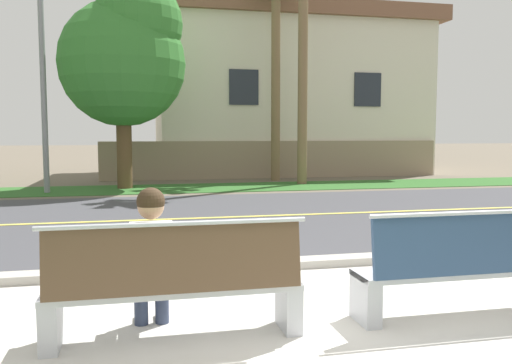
% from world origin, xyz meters
% --- Properties ---
extents(ground_plane, '(140.00, 140.00, 0.00)m').
position_xyz_m(ground_plane, '(0.00, 8.00, 0.00)').
color(ground_plane, '#665B4C').
extents(sidewalk_pavement, '(44.00, 3.60, 0.01)m').
position_xyz_m(sidewalk_pavement, '(0.00, 0.40, 0.01)').
color(sidewalk_pavement, beige).
rests_on(sidewalk_pavement, ground_plane).
extents(curb_edge, '(44.00, 0.30, 0.11)m').
position_xyz_m(curb_edge, '(0.00, 2.35, 0.06)').
color(curb_edge, '#ADA89E').
rests_on(curb_edge, ground_plane).
extents(street_asphalt, '(52.00, 8.00, 0.01)m').
position_xyz_m(street_asphalt, '(0.00, 6.50, 0.00)').
color(street_asphalt, '#424247').
rests_on(street_asphalt, ground_plane).
extents(road_centre_line, '(48.00, 0.14, 0.01)m').
position_xyz_m(road_centre_line, '(0.00, 6.50, 0.01)').
color(road_centre_line, '#E0CC4C').
rests_on(road_centre_line, ground_plane).
extents(far_verge_grass, '(48.00, 2.80, 0.02)m').
position_xyz_m(far_verge_grass, '(0.00, 12.41, 0.01)').
color(far_verge_grass, '#2D6026').
rests_on(far_verge_grass, ground_plane).
extents(bench_left, '(2.05, 0.48, 1.01)m').
position_xyz_m(bench_left, '(-1.31, 0.25, 0.47)').
color(bench_left, silver).
rests_on(bench_left, ground_plane).
extents(bench_right, '(2.05, 0.48, 1.01)m').
position_xyz_m(bench_right, '(1.31, 0.25, 0.47)').
color(bench_right, silver).
rests_on(bench_right, ground_plane).
extents(seated_person_white, '(0.52, 0.68, 1.25)m').
position_xyz_m(seated_person_white, '(-1.49, 0.43, 0.68)').
color(seated_person_white, '#333D56').
rests_on(seated_person_white, ground_plane).
extents(streetlamp, '(0.24, 2.10, 7.53)m').
position_xyz_m(streetlamp, '(-4.10, 12.20, 4.28)').
color(streetlamp, gray).
rests_on(streetlamp, ground_plane).
extents(shade_tree_left, '(3.78, 3.78, 6.24)m').
position_xyz_m(shade_tree_left, '(-1.84, 12.73, 4.05)').
color(shade_tree_left, brown).
rests_on(shade_tree_left, ground_plane).
extents(palm_tree_short, '(2.09, 1.98, 7.55)m').
position_xyz_m(palm_tree_short, '(3.26, 14.58, 6.07)').
color(palm_tree_short, brown).
rests_on(palm_tree_short, ground_plane).
extents(garden_wall, '(13.00, 0.36, 1.40)m').
position_xyz_m(garden_wall, '(3.58, 15.65, 0.70)').
color(garden_wall, gray).
rests_on(garden_wall, ground_plane).
extents(house_across_street, '(11.82, 6.91, 6.76)m').
position_xyz_m(house_across_street, '(4.78, 18.85, 3.42)').
color(house_across_street, beige).
rests_on(house_across_street, ground_plane).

